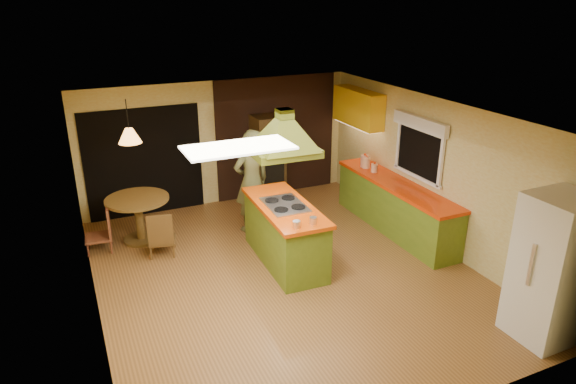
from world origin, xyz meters
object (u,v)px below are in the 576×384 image
kitchen_island (285,233)px  wall_oven (268,158)px  man (252,181)px  canister_large (365,161)px  refrigerator (553,269)px  dining_table (138,211)px

kitchen_island → wall_oven: 2.74m
man → canister_large: man is taller
refrigerator → canister_large: refrigerator is taller
kitchen_island → canister_large: (2.25, 1.24, 0.54)m
canister_large → kitchen_island: bearing=-151.0°
canister_large → refrigerator: bearing=-90.7°
refrigerator → dining_table: (-4.20, 4.82, -0.38)m
kitchen_island → refrigerator: bearing=-52.5°
man → dining_table: (-1.95, 0.38, -0.38)m
refrigerator → canister_large: bearing=88.7°
wall_oven → man: bearing=-124.5°
refrigerator → wall_oven: size_ratio=1.06×
dining_table → canister_large: size_ratio=4.61×
man → dining_table: size_ratio=1.75×
man → refrigerator: size_ratio=1.00×
dining_table → canister_large: canister_large is taller
kitchen_island → dining_table: 2.64m
man → wall_oven: (0.83, 1.26, -0.05)m
canister_large → wall_oven: bearing=137.4°
wall_oven → refrigerator: bearing=-77.1°
refrigerator → wall_oven: refrigerator is taller
wall_oven → canister_large: bearing=-43.6°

